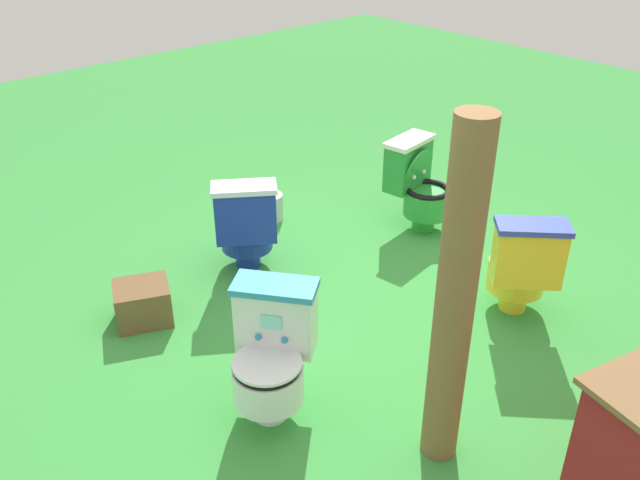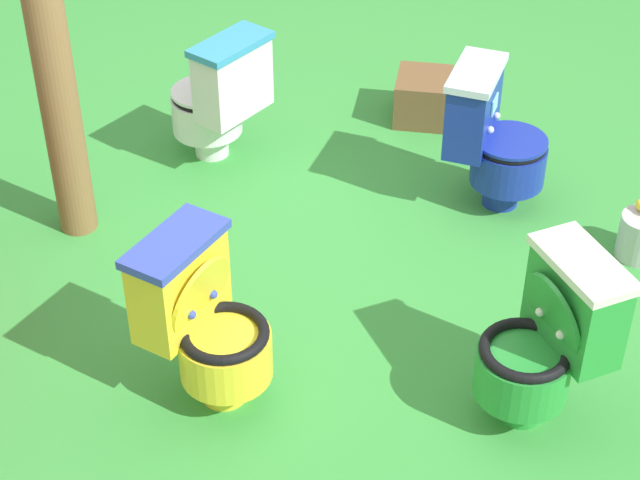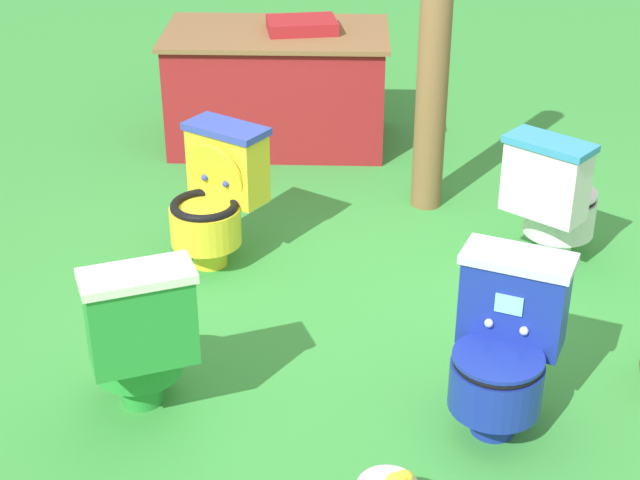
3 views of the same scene
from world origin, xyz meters
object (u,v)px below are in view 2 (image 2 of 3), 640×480
at_px(toilet_yellow, 204,321).
at_px(wooden_post, 53,65).
at_px(small_crate, 423,97).
at_px(toilet_white, 218,97).
at_px(toilet_blue, 493,138).
at_px(toilet_green, 547,339).

xyz_separation_m(toilet_yellow, wooden_post, (1.28, 0.42, 0.51)).
bearing_deg(small_crate, toilet_yellow, 139.78).
height_order(toilet_white, small_crate, toilet_white).
bearing_deg(toilet_blue, toilet_green, 20.75).
distance_m(toilet_yellow, small_crate, 2.42).
xyz_separation_m(toilet_blue, wooden_post, (0.31, 2.02, 0.52)).
relative_size(toilet_white, wooden_post, 0.41).
xyz_separation_m(toilet_green, wooden_post, (1.72, 1.66, 0.51)).
bearing_deg(wooden_post, toilet_white, -61.52).
relative_size(toilet_green, toilet_white, 1.00).
bearing_deg(toilet_green, toilet_blue, -22.46).
bearing_deg(wooden_post, toilet_yellow, -161.81).
xyz_separation_m(toilet_blue, toilet_yellow, (-0.97, 1.60, 0.00)).
relative_size(toilet_yellow, toilet_green, 1.00).
distance_m(toilet_blue, toilet_white, 1.43).
height_order(toilet_yellow, toilet_green, same).
xyz_separation_m(toilet_yellow, toilet_green, (-0.44, -1.24, 0.00)).
bearing_deg(toilet_blue, toilet_yellow, -23.82).
height_order(toilet_blue, toilet_white, same).
bearing_deg(toilet_white, wooden_post, 171.21).
distance_m(wooden_post, small_crate, 2.19).
relative_size(toilet_yellow, wooden_post, 0.41).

